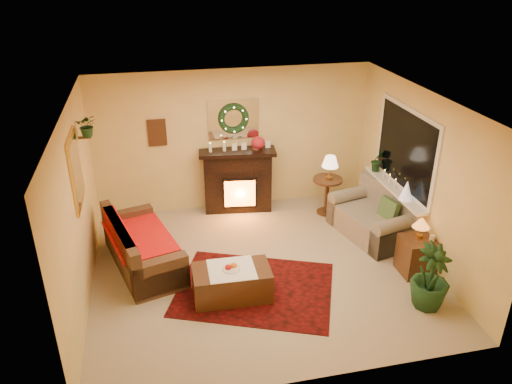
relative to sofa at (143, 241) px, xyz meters
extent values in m
plane|color=beige|center=(1.73, -0.51, -0.43)|extent=(5.00, 5.00, 0.00)
plane|color=white|center=(1.73, -0.51, 2.17)|extent=(5.00, 5.00, 0.00)
plane|color=#EFD88C|center=(1.73, 1.74, 0.87)|extent=(5.00, 5.00, 0.00)
plane|color=#EFD88C|center=(1.73, -2.76, 0.87)|extent=(5.00, 5.00, 0.00)
plane|color=#EFD88C|center=(-0.77, -0.51, 0.87)|extent=(4.50, 4.50, 0.00)
plane|color=#EFD88C|center=(4.23, -0.51, 0.87)|extent=(4.50, 4.50, 0.00)
cube|color=#541D10|center=(1.53, -0.98, -0.42)|extent=(2.64, 2.34, 0.01)
cube|color=#3E2B13|center=(0.00, 0.00, 0.00)|extent=(1.27, 1.98, 0.79)
cube|color=red|center=(-0.04, 0.13, 0.03)|extent=(0.86, 1.39, 0.02)
cube|color=black|center=(1.75, 1.53, 0.12)|extent=(1.26, 0.53, 1.12)
sphere|color=#A81D28|center=(2.13, 1.50, 0.87)|extent=(0.24, 0.24, 0.24)
cylinder|color=white|center=(1.27, 1.53, 0.83)|extent=(0.06, 0.06, 0.17)
cylinder|color=beige|center=(1.52, 1.54, 0.83)|extent=(0.06, 0.06, 0.18)
cube|color=white|center=(1.73, 1.72, 1.27)|extent=(0.92, 0.02, 0.72)
torus|color=#194719|center=(1.73, 1.68, 1.29)|extent=(0.55, 0.11, 0.55)
cube|color=#381E11|center=(0.38, 1.72, 1.12)|extent=(0.32, 0.03, 0.48)
cube|color=gold|center=(-0.75, -0.21, 1.32)|extent=(0.03, 0.84, 1.00)
imported|color=#194719|center=(-0.61, 0.54, 1.54)|extent=(0.33, 0.28, 0.36)
cube|color=gray|center=(3.79, 0.10, -0.01)|extent=(1.16, 1.61, 0.84)
cube|color=white|center=(4.21, 0.04, 1.12)|extent=(0.03, 1.86, 1.36)
cube|color=black|center=(4.20, 0.04, 1.12)|extent=(0.02, 1.70, 1.22)
cube|color=white|center=(4.11, 0.04, 0.44)|extent=(0.22, 1.86, 0.04)
cone|color=white|center=(4.08, -0.39, 0.61)|extent=(0.21, 0.21, 0.32)
imported|color=#26522D|center=(4.11, 0.74, 0.66)|extent=(0.29, 0.23, 0.53)
cylinder|color=black|center=(3.32, 1.02, -0.11)|extent=(0.62, 0.62, 0.69)
cone|color=beige|center=(3.33, 0.99, 0.45)|extent=(0.30, 0.30, 0.45)
cube|color=black|center=(3.99, -1.08, -0.16)|extent=(0.47, 0.47, 0.58)
cone|color=orange|center=(4.00, -1.05, 0.32)|extent=(0.25, 0.25, 0.37)
cube|color=#4D2114|center=(1.18, -1.07, -0.22)|extent=(1.09, 0.62, 0.45)
cylinder|color=white|center=(1.18, -1.07, 0.02)|extent=(0.25, 0.25, 0.06)
imported|color=#1E4C20|center=(3.75, -1.84, 0.02)|extent=(2.02, 2.02, 2.78)
camera|label=1|loc=(0.29, -6.71, 3.96)|focal=35.00mm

